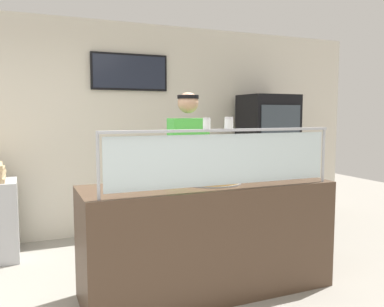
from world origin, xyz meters
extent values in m
plane|color=gray|center=(1.08, 1.00, 0.00)|extent=(12.00, 12.00, 0.00)
cube|color=silver|center=(1.08, 2.42, 1.35)|extent=(6.55, 0.08, 2.70)
cube|color=black|center=(0.92, 2.36, 2.07)|extent=(0.98, 0.04, 0.46)
cube|color=#1E2333|center=(0.92, 2.34, 2.07)|extent=(0.93, 0.01, 0.41)
cube|color=#4C3828|center=(1.08, 0.36, 0.47)|extent=(2.15, 0.72, 0.95)
cylinder|color=#B2B5BC|center=(0.10, 0.06, 1.19)|extent=(0.02, 0.02, 0.48)
cylinder|color=#B2B5BC|center=(2.05, 0.06, 1.19)|extent=(0.02, 0.02, 0.48)
cube|color=silver|center=(1.08, 0.06, 1.19)|extent=(1.89, 0.01, 0.40)
cube|color=#B2B5BC|center=(1.08, 0.06, 1.42)|extent=(1.95, 0.06, 0.02)
cylinder|color=#9EA0A8|center=(1.12, 0.37, 0.96)|extent=(0.51, 0.51, 0.01)
cylinder|color=tan|center=(1.12, 0.37, 0.97)|extent=(0.49, 0.49, 0.02)
cylinder|color=gold|center=(1.12, 0.37, 0.98)|extent=(0.43, 0.43, 0.01)
cube|color=#ADAFB7|center=(1.14, 0.35, 0.99)|extent=(0.12, 0.29, 0.01)
cylinder|color=white|center=(0.92, 0.06, 1.46)|extent=(0.06, 0.06, 0.07)
cylinder|color=white|center=(0.92, 0.06, 1.45)|extent=(0.05, 0.05, 0.05)
cylinder|color=silver|center=(0.92, 0.06, 1.51)|extent=(0.06, 0.06, 0.02)
cylinder|color=white|center=(1.11, 0.06, 1.47)|extent=(0.07, 0.07, 0.08)
cylinder|color=red|center=(1.11, 0.06, 1.46)|extent=(0.06, 0.06, 0.05)
cylinder|color=silver|center=(1.11, 0.06, 1.51)|extent=(0.06, 0.06, 0.02)
cylinder|color=#23232D|center=(1.06, 1.02, 0.47)|extent=(0.13, 0.13, 0.95)
cylinder|color=#23232D|center=(1.28, 1.02, 0.47)|extent=(0.13, 0.13, 0.95)
cube|color=#4CD14C|center=(1.17, 1.02, 1.23)|extent=(0.38, 0.21, 0.55)
sphere|color=tan|center=(1.17, 1.02, 1.66)|extent=(0.21, 0.21, 0.21)
cylinder|color=black|center=(1.17, 1.02, 1.71)|extent=(0.21, 0.21, 0.04)
cylinder|color=tan|center=(1.35, 0.80, 1.13)|extent=(0.08, 0.34, 0.08)
cube|color=black|center=(2.76, 1.98, 0.90)|extent=(0.70, 0.59, 1.80)
cube|color=#38424C|center=(2.76, 1.68, 0.94)|extent=(0.60, 0.02, 1.44)
cylinder|color=blue|center=(2.58, 1.79, 0.99)|extent=(0.06, 0.06, 0.20)
cylinder|color=red|center=(2.76, 1.79, 0.99)|extent=(0.06, 0.06, 0.20)
cylinder|color=red|center=(2.93, 1.79, 0.99)|extent=(0.06, 0.06, 0.20)
camera|label=1|loc=(-0.37, -2.69, 1.55)|focal=37.35mm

